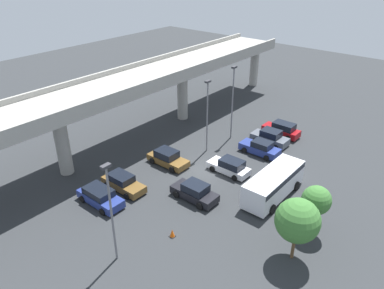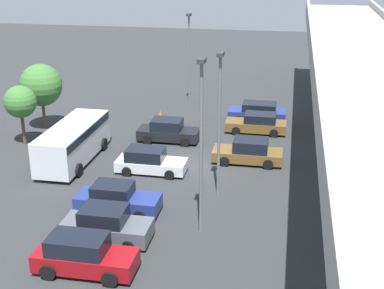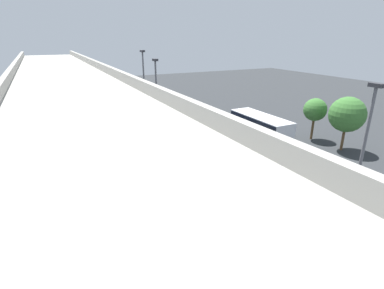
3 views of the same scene
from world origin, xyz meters
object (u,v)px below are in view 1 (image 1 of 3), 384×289
object	(u,v)px
tree_front_centre	(316,200)
parked_car_1	(123,183)
parked_car_0	(100,196)
parked_car_4	(230,167)
parked_car_2	(195,192)
parked_car_3	(168,158)
parked_car_6	(270,137)
parked_car_7	(282,129)
lamp_post_near_aisle	(111,207)
lamp_post_by_overpass	(207,111)
parked_car_5	(260,148)
traffic_cone	(172,233)
tree_front_left	(298,221)
lamp_post_mid_lot	(233,98)
shuttle_bus	(274,182)

from	to	relation	value
tree_front_centre	parked_car_1	bearing A→B (deg)	108.84
parked_car_0	parked_car_4	distance (m)	12.97
parked_car_2	parked_car_3	bearing A→B (deg)	-25.97
tree_front_centre	parked_car_6	bearing A→B (deg)	41.43
parked_car_7	lamp_post_near_aisle	size ratio (longest dim) A/B	0.56
lamp_post_by_overpass	tree_front_centre	size ratio (longest dim) A/B	1.92
parked_car_7	tree_front_centre	distance (m)	17.62
parked_car_1	parked_car_5	xyz separation A→B (m)	(14.17, -6.40, 0.03)
parked_car_5	traffic_cone	size ratio (longest dim) A/B	6.39
parked_car_1	tree_front_centre	bearing A→B (deg)	18.84
parked_car_1	tree_front_centre	world-z (taller)	tree_front_centre
parked_car_7	tree_front_left	xyz separation A→B (m)	(-17.78, -10.19, 2.59)
parked_car_0	tree_front_centre	size ratio (longest dim) A/B	1.07
parked_car_7	parked_car_6	bearing A→B (deg)	88.40
parked_car_6	lamp_post_mid_lot	distance (m)	6.32
parked_car_7	tree_front_centre	xyz separation A→B (m)	(-14.26, -10.09, 2.28)
shuttle_bus	tree_front_centre	bearing A→B (deg)	62.95
parked_car_1	parked_car_6	xyz separation A→B (m)	(17.04, -6.00, 0.08)
tree_front_left	lamp_post_by_overpass	bearing A→B (deg)	58.80
traffic_cone	parked_car_1	bearing A→B (deg)	76.32
parked_car_4	lamp_post_mid_lot	xyz separation A→B (m)	(6.65, 4.40, 4.34)
lamp_post_near_aisle	traffic_cone	xyz separation A→B (m)	(4.31, -1.56, -4.33)
parked_car_7	tree_front_centre	size ratio (longest dim) A/B	1.05
parked_car_2	traffic_cone	size ratio (longest dim) A/B	6.29
parked_car_0	traffic_cone	bearing A→B (deg)	6.11
lamp_post_near_aisle	tree_front_left	world-z (taller)	lamp_post_near_aisle
shuttle_bus	tree_front_centre	xyz separation A→B (m)	(-2.44, -4.78, 1.62)
traffic_cone	lamp_post_mid_lot	bearing A→B (deg)	20.12
parked_car_3	lamp_post_near_aisle	xyz separation A→B (m)	(-12.28, -6.34, 3.93)
parked_car_2	tree_front_left	distance (m)	10.47
parked_car_6	shuttle_bus	xyz separation A→B (m)	(-9.08, -5.39, 0.70)
parked_car_0	parked_car_4	world-z (taller)	parked_car_4
parked_car_3	lamp_post_near_aisle	bearing A→B (deg)	-62.67
parked_car_3	parked_car_7	world-z (taller)	parked_car_7
parked_car_3	parked_car_4	xyz separation A→B (m)	(2.74, -5.95, -0.01)
parked_car_3	lamp_post_by_overpass	size ratio (longest dim) A/B	0.55
lamp_post_near_aisle	traffic_cone	distance (m)	6.30
parked_car_1	lamp_post_near_aisle	bearing A→B (deg)	-44.08
lamp_post_by_overpass	parked_car_0	bearing A→B (deg)	174.80
parked_car_3	parked_car_6	xyz separation A→B (m)	(11.02, -5.88, 0.05)
parked_car_2	shuttle_bus	xyz separation A→B (m)	(4.90, -5.20, 0.72)
tree_front_left	traffic_cone	bearing A→B (deg)	115.58
tree_front_centre	traffic_cone	size ratio (longest dim) A/B	6.08
lamp_post_by_overpass	tree_front_centre	distance (m)	15.82
parked_car_0	traffic_cone	world-z (taller)	parked_car_0
parked_car_7	lamp_post_near_aisle	bearing A→B (deg)	90.84
parked_car_2	tree_front_centre	bearing A→B (deg)	-166.16
parked_car_7	lamp_post_by_overpass	xyz separation A→B (m)	(-8.79, 4.66, 3.96)
parked_car_4	lamp_post_near_aisle	size ratio (longest dim) A/B	0.55
parked_car_2	lamp_post_by_overpass	world-z (taller)	lamp_post_by_overpass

